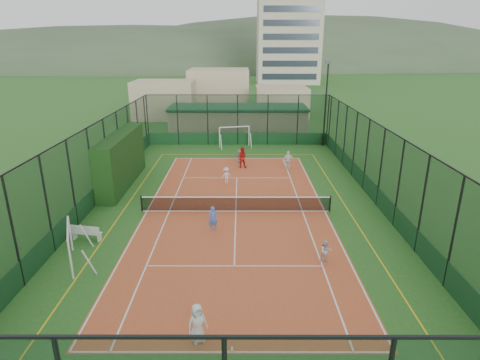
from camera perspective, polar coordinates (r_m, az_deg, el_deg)
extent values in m
plane|color=#235F20|center=(24.81, -0.60, -4.47)|extent=(300.00, 300.00, 0.00)
cube|color=#A43524|center=(24.81, -0.60, -4.46)|extent=(11.17, 23.97, 0.01)
cube|color=beige|center=(105.52, 6.94, 21.71)|extent=(15.00, 12.00, 30.00)
cube|color=black|center=(30.13, -16.51, 2.77)|extent=(1.28, 8.51, 3.72)
imported|color=silver|center=(14.71, -6.09, -19.60)|extent=(0.85, 0.76, 1.47)
imported|color=#466AC7|center=(22.19, -3.83, -5.49)|extent=(0.57, 0.43, 1.38)
imported|color=silver|center=(19.54, 12.11, -9.88)|extent=(0.62, 0.51, 1.16)
imported|color=silver|center=(29.35, -1.97, 0.64)|extent=(0.93, 0.77, 1.25)
imported|color=white|center=(32.87, 6.87, 2.81)|extent=(0.91, 0.39, 1.55)
imported|color=silver|center=(34.44, -0.01, 3.44)|extent=(1.21, 0.73, 1.24)
imported|color=#B01612|center=(33.16, 0.27, 3.26)|extent=(0.95, 0.80, 1.73)
sphere|color=#CCE033|center=(25.92, -5.67, -3.40)|extent=(0.07, 0.07, 0.07)
sphere|color=#CCE033|center=(25.38, -4.26, -3.86)|extent=(0.07, 0.07, 0.07)
sphere|color=#CCE033|center=(25.52, -3.99, -3.72)|extent=(0.07, 0.07, 0.07)
sphere|color=#CCE033|center=(26.87, 6.52, -2.60)|extent=(0.07, 0.07, 0.07)
sphere|color=#CCE033|center=(26.06, -1.79, -3.18)|extent=(0.07, 0.07, 0.07)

